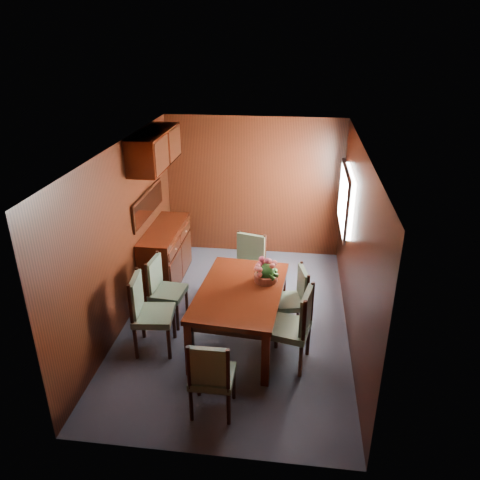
# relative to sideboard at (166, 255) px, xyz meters

# --- Properties ---
(ground) EXTENTS (4.50, 4.50, 0.00)m
(ground) POSITION_rel_sideboard_xyz_m (1.25, -1.00, -0.45)
(ground) COLOR #3A3F4F
(ground) RESTS_ON ground
(room_shell) EXTENTS (3.06, 4.52, 2.41)m
(room_shell) POSITION_rel_sideboard_xyz_m (1.15, -0.67, 1.18)
(room_shell) COLOR black
(room_shell) RESTS_ON ground
(sideboard) EXTENTS (0.48, 1.40, 0.90)m
(sideboard) POSITION_rel_sideboard_xyz_m (0.00, 0.00, 0.00)
(sideboard) COLOR black
(sideboard) RESTS_ON ground
(dining_table) EXTENTS (1.14, 1.70, 0.76)m
(dining_table) POSITION_rel_sideboard_xyz_m (1.36, -1.43, 0.20)
(dining_table) COLOR black
(dining_table) RESTS_ON ground
(chair_left_near) EXTENTS (0.52, 0.54, 1.03)m
(chair_left_near) POSITION_rel_sideboard_xyz_m (0.25, -1.73, 0.12)
(chair_left_near) COLOR black
(chair_left_near) RESTS_ON ground
(chair_left_far) EXTENTS (0.47, 0.49, 0.95)m
(chair_left_far) POSITION_rel_sideboard_xyz_m (0.26, -1.10, 0.08)
(chair_left_far) COLOR black
(chair_left_far) RESTS_ON ground
(chair_right_near) EXTENTS (0.56, 0.57, 1.02)m
(chair_right_near) POSITION_rel_sideboard_xyz_m (2.05, -1.80, 0.12)
(chair_right_near) COLOR black
(chair_right_near) RESTS_ON ground
(chair_right_far) EXTENTS (0.50, 0.51, 0.91)m
(chair_right_far) POSITION_rel_sideboard_xyz_m (2.03, -1.08, 0.05)
(chair_right_far) COLOR black
(chair_right_far) RESTS_ON ground
(chair_head) EXTENTS (0.44, 0.43, 0.94)m
(chair_head) POSITION_rel_sideboard_xyz_m (1.22, -2.73, 0.07)
(chair_head) COLOR black
(chair_head) RESTS_ON ground
(chair_foot) EXTENTS (0.58, 0.56, 0.99)m
(chair_foot) POSITION_rel_sideboard_xyz_m (1.33, -0.34, 0.10)
(chair_foot) COLOR black
(chair_foot) RESTS_ON ground
(flower_centerpiece) EXTENTS (0.32, 0.32, 0.32)m
(flower_centerpiece) POSITION_rel_sideboard_xyz_m (1.65, -1.17, 0.46)
(flower_centerpiece) COLOR #A64B32
(flower_centerpiece) RESTS_ON dining_table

